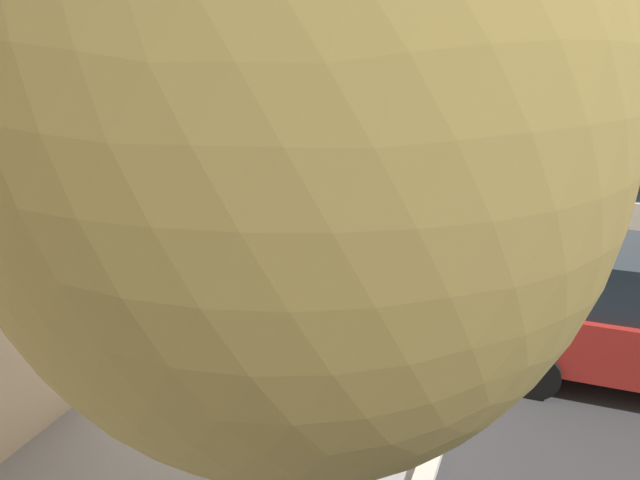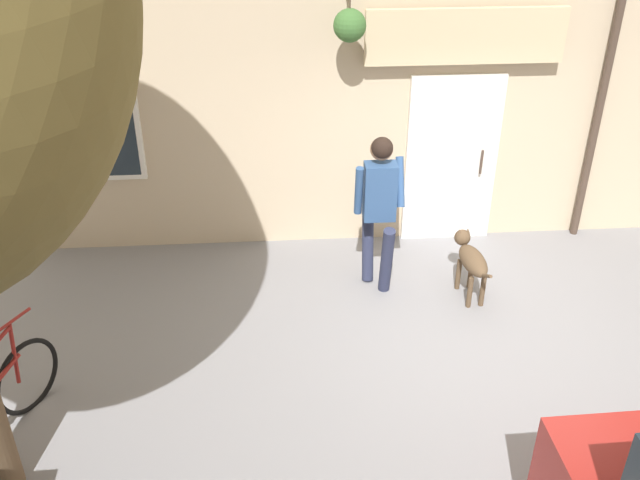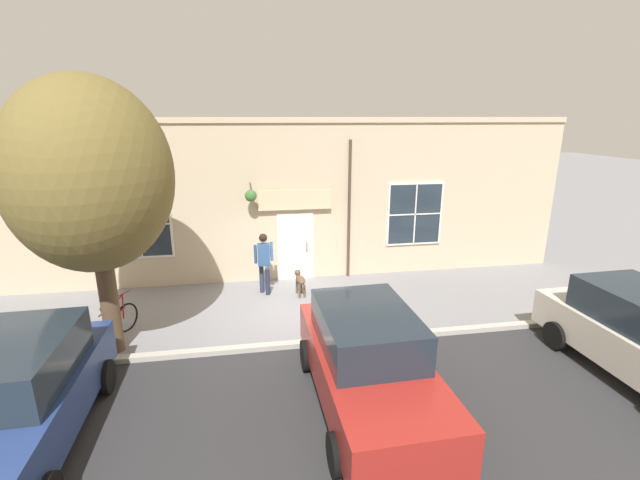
{
  "view_description": "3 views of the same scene",
  "coord_description": "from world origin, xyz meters",
  "views": [
    {
      "loc": [
        2.86,
        -7.14,
        4.45
      ],
      "look_at": [
        -0.37,
        1.13,
        1.2
      ],
      "focal_mm": 35.0,
      "sensor_mm": 36.0,
      "label": 1
    },
    {
      "loc": [
        5.52,
        -1.86,
        4.58
      ],
      "look_at": [
        -0.24,
        -1.44,
        1.15
      ],
      "focal_mm": 40.0,
      "sensor_mm": 36.0,
      "label": 2
    },
    {
      "loc": [
        10.47,
        -1.08,
        4.94
      ],
      "look_at": [
        -1.34,
        0.91,
        1.48
      ],
      "focal_mm": 24.0,
      "sensor_mm": 36.0,
      "label": 3
    }
  ],
  "objects": [
    {
      "name": "ground_plane",
      "position": [
        0.0,
        0.0,
        0.0
      ],
      "size": [
        90.0,
        90.0,
        0.0
      ],
      "primitive_type": "plane",
      "color": "gray"
    },
    {
      "name": "storefront_facade",
      "position": [
        -2.34,
        0.0,
        2.46
      ],
      "size": [
        0.95,
        18.0,
        4.93
      ],
      "color": "#C6B293",
      "rests_on": "ground_plane"
    },
    {
      "name": "pedestrian_walking",
      "position": [
        -1.14,
        -0.74,
        1.1
      ],
      "size": [
        0.68,
        0.55,
        1.8
      ],
      "color": "#282D47",
      "rests_on": "ground_plane"
    },
    {
      "name": "dog_on_leash",
      "position": [
        -0.89,
        0.25,
        0.45
      ],
      "size": [
        1.0,
        0.3,
        0.67
      ],
      "color": "brown",
      "rests_on": "ground_plane"
    },
    {
      "name": "street_tree_by_curb",
      "position": [
        1.44,
        -4.09,
        3.76
      ],
      "size": [
        3.48,
        3.13,
        5.75
      ],
      "color": "brown",
      "rests_on": "ground_plane"
    },
    {
      "name": "leaning_bicycle",
      "position": [
        1.04,
        -4.27,
        0.38
      ],
      "size": [
        1.61,
        0.75,
        1.0
      ],
      "color": "black",
      "rests_on": "ground_plane"
    },
    {
      "name": "parked_car_nearest_curb",
      "position": [
        4.31,
        -4.69,
        0.88
      ],
      "size": [
        4.34,
        2.02,
        1.75
      ],
      "color": "navy",
      "rests_on": "ground_plane"
    },
    {
      "name": "parked_car_mid_block",
      "position": [
        4.16,
        0.82,
        0.88
      ],
      "size": [
        4.34,
        2.02,
        1.75
      ],
      "color": "maroon",
      "rests_on": "ground_plane"
    }
  ]
}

